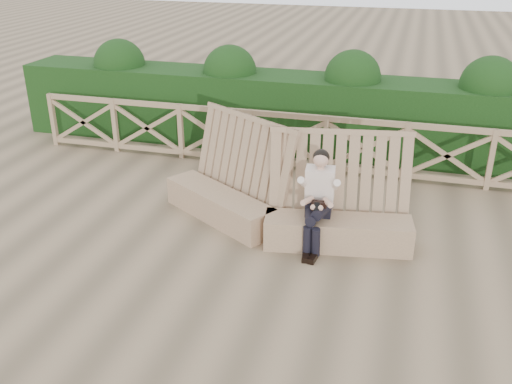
# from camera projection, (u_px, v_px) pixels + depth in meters

# --- Properties ---
(ground) EXTENTS (60.00, 60.00, 0.00)m
(ground) POSITION_uv_depth(u_px,v_px,m) (229.00, 261.00, 7.80)
(ground) COLOR brown
(ground) RESTS_ON ground
(bench) EXTENTS (3.96, 1.76, 1.58)m
(bench) POSITION_uv_depth(u_px,v_px,m) (278.00, 206.00, 8.48)
(bench) COLOR #84694B
(bench) RESTS_ON ground
(woman) EXTENTS (0.42, 0.88, 1.41)m
(woman) POSITION_uv_depth(u_px,v_px,m) (318.00, 197.00, 7.92)
(woman) COLOR black
(woman) RESTS_ON ground
(guardrail) EXTENTS (10.10, 0.09, 1.10)m
(guardrail) POSITION_uv_depth(u_px,v_px,m) (287.00, 141.00, 10.64)
(guardrail) COLOR #866E4E
(guardrail) RESTS_ON ground
(hedge) EXTENTS (12.00, 1.20, 1.50)m
(hedge) POSITION_uv_depth(u_px,v_px,m) (300.00, 113.00, 11.61)
(hedge) COLOR black
(hedge) RESTS_ON ground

